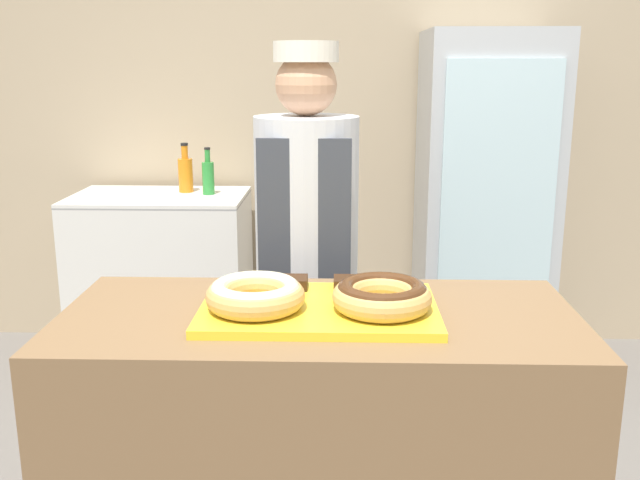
{
  "coord_description": "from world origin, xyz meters",
  "views": [
    {
      "loc": [
        0.06,
        -1.82,
        1.55
      ],
      "look_at": [
        0.0,
        0.1,
        1.08
      ],
      "focal_mm": 40.0,
      "sensor_mm": 36.0,
      "label": 1
    }
  ],
  "objects_px": {
    "brownie_back_left": "(294,283)",
    "bottle_green": "(208,176)",
    "serving_tray": "(319,309)",
    "brownie_back_right": "(347,283)",
    "beverage_fridge": "(483,205)",
    "bottle_orange": "(186,173)",
    "donut_light_glaze": "(255,294)",
    "chest_freezer": "(163,278)",
    "donut_chocolate_glaze": "(382,295)",
    "baker_person": "(307,261)"
  },
  "relations": [
    {
      "from": "bottle_green",
      "to": "beverage_fridge",
      "type": "bearing_deg",
      "value": -1.4
    },
    {
      "from": "baker_person",
      "to": "chest_freezer",
      "type": "height_order",
      "value": "baker_person"
    },
    {
      "from": "brownie_back_right",
      "to": "beverage_fridge",
      "type": "xyz_separation_m",
      "value": [
        0.7,
        1.6,
        -0.08
      ]
    },
    {
      "from": "baker_person",
      "to": "brownie_back_right",
      "type": "bearing_deg",
      "value": -74.58
    },
    {
      "from": "serving_tray",
      "to": "chest_freezer",
      "type": "relative_size",
      "value": 0.71
    },
    {
      "from": "serving_tray",
      "to": "donut_light_glaze",
      "type": "relative_size",
      "value": 2.41
    },
    {
      "from": "donut_light_glaze",
      "to": "donut_chocolate_glaze",
      "type": "bearing_deg",
      "value": 0.0
    },
    {
      "from": "brownie_back_left",
      "to": "bottle_green",
      "type": "distance_m",
      "value": 1.73
    },
    {
      "from": "donut_light_glaze",
      "to": "chest_freezer",
      "type": "xyz_separation_m",
      "value": [
        -0.71,
        1.79,
        -0.51
      ]
    },
    {
      "from": "bottle_orange",
      "to": "brownie_back_left",
      "type": "bearing_deg",
      "value": -68.29
    },
    {
      "from": "brownie_back_right",
      "to": "beverage_fridge",
      "type": "bearing_deg",
      "value": 66.28
    },
    {
      "from": "donut_chocolate_glaze",
      "to": "brownie_back_right",
      "type": "relative_size",
      "value": 3.36
    },
    {
      "from": "brownie_back_left",
      "to": "brownie_back_right",
      "type": "height_order",
      "value": "same"
    },
    {
      "from": "baker_person",
      "to": "bottle_green",
      "type": "bearing_deg",
      "value": 116.52
    },
    {
      "from": "donut_chocolate_glaze",
      "to": "bottle_green",
      "type": "xyz_separation_m",
      "value": [
        -0.79,
        1.82,
        0.03
      ]
    },
    {
      "from": "bottle_orange",
      "to": "serving_tray",
      "type": "bearing_deg",
      "value": -67.81
    },
    {
      "from": "donut_light_glaze",
      "to": "donut_chocolate_glaze",
      "type": "xyz_separation_m",
      "value": [
        0.33,
        0.0,
        0.0
      ]
    },
    {
      "from": "bottle_orange",
      "to": "bottle_green",
      "type": "height_order",
      "value": "bottle_orange"
    },
    {
      "from": "brownie_back_left",
      "to": "baker_person",
      "type": "distance_m",
      "value": 0.52
    },
    {
      "from": "beverage_fridge",
      "to": "bottle_orange",
      "type": "relative_size",
      "value": 6.67
    },
    {
      "from": "serving_tray",
      "to": "brownie_back_right",
      "type": "distance_m",
      "value": 0.17
    },
    {
      "from": "donut_light_glaze",
      "to": "chest_freezer",
      "type": "distance_m",
      "value": 1.99
    },
    {
      "from": "serving_tray",
      "to": "donut_chocolate_glaze",
      "type": "height_order",
      "value": "donut_chocolate_glaze"
    },
    {
      "from": "donut_light_glaze",
      "to": "baker_person",
      "type": "distance_m",
      "value": 0.71
    },
    {
      "from": "chest_freezer",
      "to": "brownie_back_left",
      "type": "bearing_deg",
      "value": -63.47
    },
    {
      "from": "chest_freezer",
      "to": "beverage_fridge",
      "type": "bearing_deg",
      "value": -0.23
    },
    {
      "from": "beverage_fridge",
      "to": "chest_freezer",
      "type": "relative_size",
      "value": 1.91
    },
    {
      "from": "bottle_orange",
      "to": "donut_chocolate_glaze",
      "type": "bearing_deg",
      "value": -63.96
    },
    {
      "from": "baker_person",
      "to": "bottle_orange",
      "type": "relative_size",
      "value": 6.34
    },
    {
      "from": "brownie_back_right",
      "to": "bottle_orange",
      "type": "distance_m",
      "value": 1.89
    },
    {
      "from": "donut_chocolate_glaze",
      "to": "baker_person",
      "type": "relative_size",
      "value": 0.16
    },
    {
      "from": "serving_tray",
      "to": "baker_person",
      "type": "distance_m",
      "value": 0.67
    },
    {
      "from": "donut_chocolate_glaze",
      "to": "bottle_green",
      "type": "relative_size",
      "value": 1.09
    },
    {
      "from": "serving_tray",
      "to": "bottle_green",
      "type": "xyz_separation_m",
      "value": [
        -0.62,
        1.78,
        0.08
      ]
    },
    {
      "from": "serving_tray",
      "to": "bottle_orange",
      "type": "xyz_separation_m",
      "value": [
        -0.75,
        1.85,
        0.09
      ]
    },
    {
      "from": "beverage_fridge",
      "to": "brownie_back_right",
      "type": "bearing_deg",
      "value": -113.72
    },
    {
      "from": "chest_freezer",
      "to": "bottle_orange",
      "type": "bearing_deg",
      "value": 36.59
    },
    {
      "from": "brownie_back_right",
      "to": "beverage_fridge",
      "type": "relative_size",
      "value": 0.05
    },
    {
      "from": "donut_chocolate_glaze",
      "to": "baker_person",
      "type": "bearing_deg",
      "value": 108.31
    },
    {
      "from": "chest_freezer",
      "to": "bottle_green",
      "type": "relative_size",
      "value": 3.72
    },
    {
      "from": "serving_tray",
      "to": "baker_person",
      "type": "xyz_separation_m",
      "value": [
        -0.06,
        0.66,
        -0.05
      ]
    },
    {
      "from": "brownie_back_right",
      "to": "baker_person",
      "type": "xyz_separation_m",
      "value": [
        -0.14,
        0.51,
        -0.08
      ]
    },
    {
      "from": "donut_light_glaze",
      "to": "brownie_back_left",
      "type": "distance_m",
      "value": 0.21
    },
    {
      "from": "brownie_back_right",
      "to": "bottle_orange",
      "type": "relative_size",
      "value": 0.31
    },
    {
      "from": "brownie_back_left",
      "to": "bottle_orange",
      "type": "xyz_separation_m",
      "value": [
        -0.68,
        1.7,
        0.06
      ]
    },
    {
      "from": "donut_light_glaze",
      "to": "brownie_back_right",
      "type": "relative_size",
      "value": 3.36
    },
    {
      "from": "baker_person",
      "to": "brownie_back_left",
      "type": "bearing_deg",
      "value": -91.43
    },
    {
      "from": "chest_freezer",
      "to": "bottle_orange",
      "type": "height_order",
      "value": "bottle_orange"
    },
    {
      "from": "bottle_green",
      "to": "bottle_orange",
      "type": "bearing_deg",
      "value": 153.44
    },
    {
      "from": "bottle_orange",
      "to": "baker_person",
      "type": "bearing_deg",
      "value": -59.81
    }
  ]
}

